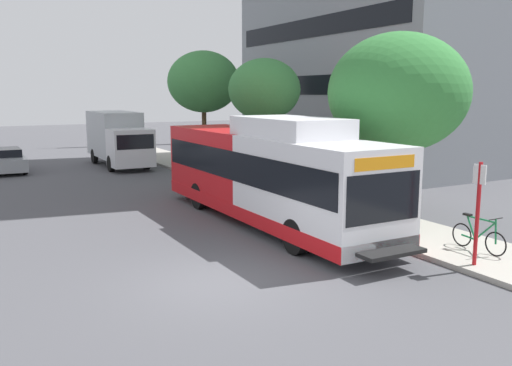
% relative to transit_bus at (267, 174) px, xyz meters
% --- Properties ---
extents(ground_plane, '(120.00, 120.00, 0.00)m').
position_rel_transit_bus_xyz_m(ground_plane, '(-3.90, 3.43, -1.70)').
color(ground_plane, '#4C4C51').
extents(sidewalk_curb, '(3.00, 56.00, 0.14)m').
position_rel_transit_bus_xyz_m(sidewalk_curb, '(3.10, 1.43, -1.63)').
color(sidewalk_curb, '#A8A399').
rests_on(sidewalk_curb, ground).
extents(transit_bus, '(2.58, 12.25, 3.65)m').
position_rel_transit_bus_xyz_m(transit_bus, '(0.00, 0.00, 0.00)').
color(transit_bus, white).
rests_on(transit_bus, ground).
extents(bus_stop_sign_pole, '(0.10, 0.36, 2.60)m').
position_rel_transit_bus_xyz_m(bus_stop_sign_pole, '(2.05, -6.84, -0.05)').
color(bus_stop_sign_pole, red).
rests_on(bus_stop_sign_pole, sidewalk_curb).
extents(bicycle_parked, '(0.52, 1.76, 1.02)m').
position_rel_transit_bus_xyz_m(bicycle_parked, '(3.12, -6.07, -1.14)').
color(bicycle_parked, black).
rests_on(bicycle_parked, sidewalk_curb).
extents(street_tree_near_stop, '(4.66, 4.66, 6.25)m').
position_rel_transit_bus_xyz_m(street_tree_near_stop, '(3.90, -1.92, 2.70)').
color(street_tree_near_stop, '#4C3823').
rests_on(street_tree_near_stop, sidewalk_curb).
extents(street_tree_mid_block, '(3.52, 3.52, 5.92)m').
position_rel_transit_bus_xyz_m(street_tree_mid_block, '(4.25, 7.67, 2.84)').
color(street_tree_mid_block, '#4C3823').
rests_on(street_tree_mid_block, sidewalk_curb).
extents(street_tree_far_block, '(4.34, 4.34, 6.76)m').
position_rel_transit_bus_xyz_m(street_tree_far_block, '(4.23, 15.03, 3.34)').
color(street_tree_far_block, '#4C3823').
rests_on(street_tree_far_block, sidewalk_curb).
extents(parked_car_far_lane, '(1.80, 4.50, 1.33)m').
position_rel_transit_bus_xyz_m(parked_car_far_lane, '(-6.75, 17.55, -1.04)').
color(parked_car_far_lane, '#93999E').
rests_on(parked_car_far_lane, ground).
extents(box_truck_background, '(2.32, 7.01, 3.25)m').
position_rel_transit_bus_xyz_m(box_truck_background, '(-0.56, 17.05, 0.04)').
color(box_truck_background, silver).
rests_on(box_truck_background, ground).
extents(lattice_comm_tower, '(1.10, 1.10, 28.62)m').
position_rel_transit_bus_xyz_m(lattice_comm_tower, '(15.71, 27.49, 7.81)').
color(lattice_comm_tower, '#B7B7BC').
rests_on(lattice_comm_tower, ground).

